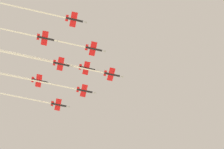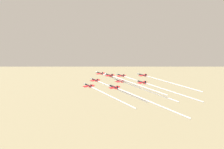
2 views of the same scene
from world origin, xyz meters
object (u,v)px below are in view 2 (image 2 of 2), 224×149
at_px(jet_port_outer, 125,81).
at_px(jet_center_rear, 159,80).
at_px(jet_port_inner, 109,86).
at_px(jet_tail_end, 158,87).
at_px(jet_starboard_inner, 135,80).
at_px(jet_starboard_trail, 134,95).
at_px(jet_lead, 110,77).
at_px(jet_starboard_outer, 101,92).
at_px(jet_port_trail, 135,86).

bearing_deg(jet_port_outer, jet_center_rear, -19.75).
relative_size(jet_port_inner, jet_tail_end, 1.13).
bearing_deg(jet_tail_end, jet_starboard_inner, 90.00).
bearing_deg(jet_starboard_inner, jet_tail_end, -90.00).
distance_m(jet_port_outer, jet_tail_end, 24.82).
distance_m(jet_starboard_inner, jet_starboard_trail, 38.80).
distance_m(jet_port_inner, jet_starboard_inner, 26.50).
bearing_deg(jet_center_rear, jet_lead, 132.02).
relative_size(jet_port_outer, jet_starboard_outer, 1.18).
xyz_separation_m(jet_port_trail, jet_tail_end, (2.44, -15.88, -0.77)).
distance_m(jet_port_outer, jet_starboard_outer, 27.51).
bearing_deg(jet_starboard_inner, jet_port_inner, -177.85).
bearing_deg(jet_starboard_inner, jet_starboard_outer, -165.16).
relative_size(jet_port_inner, jet_center_rear, 1.05).
xyz_separation_m(jet_lead, jet_center_rear, (-3.28, -39.43, -0.05)).
bearing_deg(jet_center_rear, jet_starboard_inner, 136.12).
bearing_deg(jet_center_rear, jet_starboard_trail, -158.54).
distance_m(jet_port_trail, jet_tail_end, 16.08).
bearing_deg(jet_port_inner, jet_starboard_inner, 2.15).
distance_m(jet_port_inner, jet_center_rear, 41.44).
relative_size(jet_lead, jet_port_inner, 0.85).
bearing_deg(jet_port_trail, jet_port_outer, 90.00).
bearing_deg(jet_port_inner, jet_center_rear, -16.46).
height_order(jet_port_inner, jet_tail_end, jet_tail_end).
distance_m(jet_starboard_inner, jet_port_outer, 13.84).
bearing_deg(jet_lead, jet_starboard_outer, -134.25).
xyz_separation_m(jet_starboard_inner, jet_starboard_trail, (-38.79, -0.12, 0.81)).
xyz_separation_m(jet_starboard_inner, jet_tail_end, (-17.54, -16.49, 0.01)).
bearing_deg(jet_tail_end, jet_center_rear, 40.59).
relative_size(jet_starboard_trail, jet_tail_end, 1.16).
relative_size(jet_lead, jet_port_trail, 0.91).
height_order(jet_starboard_trail, jet_tail_end, jet_starboard_trail).
bearing_deg(jet_tail_end, jet_starboard_trail, -170.84).
bearing_deg(jet_center_rear, jet_starboard_outer, 177.61).
xyz_separation_m(jet_center_rear, jet_port_trail, (-19.78, 17.75, -0.35)).
height_order(jet_port_inner, jet_port_outer, jet_port_outer).
relative_size(jet_lead, jet_tail_end, 0.96).
bearing_deg(jet_starboard_trail, jet_port_inner, 90.00).
relative_size(jet_port_inner, jet_starboard_inner, 1.03).
height_order(jet_center_rear, jet_port_trail, jet_center_rear).
relative_size(jet_port_inner, jet_port_outer, 0.97).
bearing_deg(jet_port_outer, jet_lead, 90.00).
bearing_deg(jet_lead, jet_center_rear, -47.98).
xyz_separation_m(jet_starboard_outer, jet_starboard_trail, (-3.92, -21.86, -0.04)).
xyz_separation_m(jet_port_outer, jet_tail_end, (-6.12, -23.93, -2.40)).
xyz_separation_m(jet_port_inner, jet_starboard_trail, (-19.93, -18.74, 0.84)).
height_order(jet_port_inner, jet_starboard_trail, jet_starboard_trail).
height_order(jet_port_trail, jet_tail_end, jet_port_trail).
xyz_separation_m(jet_starboard_outer, jet_port_trail, (14.89, -22.35, -0.08)).
height_order(jet_port_inner, jet_starboard_inner, jet_starboard_inner).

